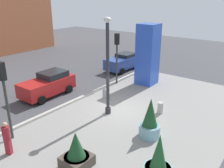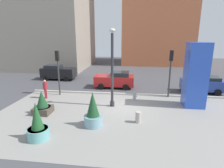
% 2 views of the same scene
% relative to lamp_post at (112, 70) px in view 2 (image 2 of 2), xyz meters
% --- Properties ---
extents(ground_plane, '(60.00, 60.00, 0.00)m').
position_rel_lamp_post_xyz_m(ground_plane, '(0.75, 3.88, -2.92)').
color(ground_plane, '#47474C').
extents(plaza_pavement, '(18.00, 10.00, 0.02)m').
position_rel_lamp_post_xyz_m(plaza_pavement, '(0.75, -2.12, -2.92)').
color(plaza_pavement, gray).
rests_on(plaza_pavement, ground_plane).
extents(curb_strip, '(18.00, 0.24, 0.16)m').
position_rel_lamp_post_xyz_m(curb_strip, '(0.75, 3.00, -2.84)').
color(curb_strip, '#B7B2A8').
rests_on(curb_strip, ground_plane).
extents(lamp_post, '(0.44, 0.44, 6.00)m').
position_rel_lamp_post_xyz_m(lamp_post, '(0.00, 0.00, 0.00)').
color(lamp_post, '#2D2D33').
rests_on(lamp_post, ground_plane).
extents(art_pillar_blue, '(1.53, 1.53, 5.02)m').
position_rel_lamp_post_xyz_m(art_pillar_blue, '(6.39, 0.84, -0.41)').
color(art_pillar_blue, blue).
rests_on(art_pillar_blue, ground_plane).
extents(potted_plant_mid_plaza, '(1.19, 1.19, 1.71)m').
position_rel_lamp_post_xyz_m(potted_plant_mid_plaza, '(-4.82, -2.03, -2.22)').
color(potted_plant_mid_plaza, '#4C4238').
rests_on(potted_plant_mid_plaza, ground_plane).
extents(potted_plant_by_pillar, '(1.17, 1.17, 2.14)m').
position_rel_lamp_post_xyz_m(potted_plant_by_pillar, '(-3.44, -5.26, -2.13)').
color(potted_plant_by_pillar, '#6BB2B2').
rests_on(potted_plant_by_pillar, ground_plane).
extents(potted_plant_near_right, '(1.14, 1.14, 2.22)m').
position_rel_lamp_post_xyz_m(potted_plant_near_right, '(-0.78, -3.42, -2.00)').
color(potted_plant_near_right, '#7AA8B7').
rests_on(potted_plant_near_right, ground_plane).
extents(fire_hydrant, '(0.36, 0.26, 0.75)m').
position_rel_lamp_post_xyz_m(fire_hydrant, '(1.75, 1.72, -2.55)').
color(fire_hydrant, '#99999E').
rests_on(fire_hydrant, ground_plane).
extents(concrete_bollard, '(0.36, 0.36, 0.75)m').
position_rel_lamp_post_xyz_m(concrete_bollard, '(2.02, -2.65, -2.55)').
color(concrete_bollard, '#B2ADA3').
rests_on(concrete_bollard, ground_plane).
extents(traffic_light_far_side, '(0.28, 0.42, 4.25)m').
position_rel_lamp_post_xyz_m(traffic_light_far_side, '(4.84, 2.86, -0.03)').
color(traffic_light_far_side, '#333833').
rests_on(traffic_light_far_side, ground_plane).
extents(traffic_light_corner, '(0.28, 0.42, 4.16)m').
position_rel_lamp_post_xyz_m(traffic_light_corner, '(-5.31, 2.29, -0.11)').
color(traffic_light_corner, '#333833').
rests_on(traffic_light_corner, ground_plane).
extents(car_far_lane, '(3.99, 2.08, 1.63)m').
position_rel_lamp_post_xyz_m(car_far_lane, '(8.39, 4.70, -2.08)').
color(car_far_lane, '#2D4793').
rests_on(car_far_lane, ground_plane).
extents(car_curb_west, '(4.19, 2.08, 1.74)m').
position_rel_lamp_post_xyz_m(car_curb_west, '(-0.36, 5.41, -2.05)').
color(car_curb_west, red).
rests_on(car_curb_west, ground_plane).
extents(car_intersection, '(4.21, 1.95, 1.87)m').
position_rel_lamp_post_xyz_m(car_intersection, '(-7.94, 8.24, -1.97)').
color(car_intersection, black).
rests_on(car_intersection, ground_plane).
extents(pedestrian_crossing, '(0.47, 0.47, 1.71)m').
position_rel_lamp_post_xyz_m(pedestrian_crossing, '(-6.16, 1.16, -1.97)').
color(pedestrian_crossing, maroon).
rests_on(pedestrian_crossing, ground_plane).
extents(highrise_across_street, '(12.88, 10.27, 21.16)m').
position_rel_lamp_post_xyz_m(highrise_across_street, '(5.71, 24.76, 7.66)').
color(highrise_across_street, '#C66B42').
rests_on(highrise_across_street, ground_plane).
extents(office_block_flanking, '(17.93, 12.50, 20.76)m').
position_rel_lamp_post_xyz_m(office_block_flanking, '(-15.40, 17.71, 7.46)').
color(office_block_flanking, '#9E9384').
rests_on(office_block_flanking, ground_plane).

